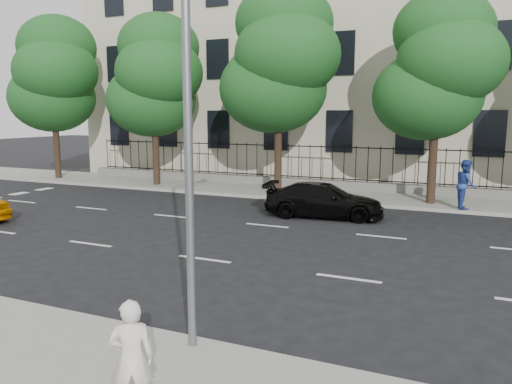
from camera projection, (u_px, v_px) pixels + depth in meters
ground at (150, 288)px, 11.41m from camera, size 120.00×120.00×0.00m
far_sidewalk at (322, 194)px, 24.05m from camera, size 60.00×4.00×0.15m
lane_markings at (240, 240)px, 15.70m from camera, size 49.60×4.62×0.01m
masonry_building at (366, 30)px, 30.73m from camera, size 34.60×12.11×18.50m
iron_fence at (332, 178)px, 25.50m from camera, size 30.00×0.50×2.20m
street_light at (204, 39)px, 8.00m from camera, size 0.25×3.32×8.05m
tree_a at (55, 75)px, 28.86m from camera, size 5.71×5.31×9.39m
tree_b at (156, 77)px, 26.13m from camera, size 5.53×5.12×8.97m
tree_c at (281, 60)px, 23.26m from camera, size 5.89×5.50×9.80m
tree_d at (439, 67)px, 20.57m from camera, size 5.34×4.94×8.84m
black_sedan at (324, 200)px, 19.11m from camera, size 4.74×2.40×1.32m
woman_near at (131, 358)px, 6.26m from camera, size 0.67×0.61×1.55m
pedestrian_far at (466, 184)px, 19.93m from camera, size 0.89×1.07×1.98m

